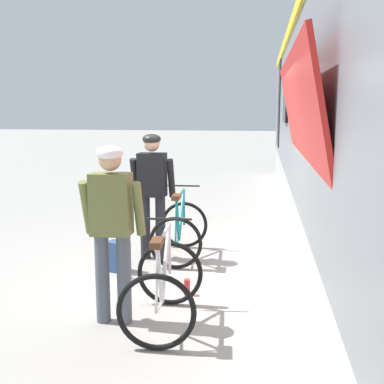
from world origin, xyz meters
TOP-DOWN VIEW (x-y plane):
  - ground_plane at (0.00, 0.00)m, footprint 80.00×80.00m
  - cyclist_near_in_dark at (-0.63, 0.64)m, footprint 0.62×0.32m
  - cyclist_far_in_olive at (-0.56, -1.45)m, footprint 0.61×0.31m
  - bicycle_near_teal at (-0.26, 0.74)m, footprint 0.76×1.10m
  - bicycle_far_silver at (-0.06, -1.46)m, footprint 0.78×1.12m
  - backpack_on_platform at (-0.96, 0.03)m, footprint 0.32×0.26m
  - water_bottle_near_the_bikes at (0.05, -0.65)m, footprint 0.07×0.07m
  - water_bottle_by_the_backpack at (-0.86, -0.19)m, footprint 0.08×0.08m

SIDE VIEW (x-z plane):
  - ground_plane at x=0.00m, z-range 0.00..0.00m
  - water_bottle_near_the_bikes at x=0.05m, z-range 0.00..0.19m
  - water_bottle_by_the_backpack at x=-0.86m, z-range 0.00..0.20m
  - backpack_on_platform at x=-0.96m, z-range 0.00..0.40m
  - bicycle_near_teal at x=-0.26m, z-range -0.09..0.89m
  - bicycle_far_silver at x=-0.06m, z-range -0.09..0.89m
  - cyclist_near_in_dark at x=-0.63m, z-range 0.17..1.94m
  - cyclist_far_in_olive at x=-0.56m, z-range 0.17..1.94m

